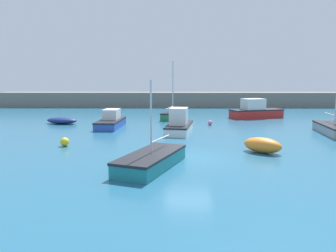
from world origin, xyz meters
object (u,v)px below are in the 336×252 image
at_px(fishing_dinghy_green, 262,145).
at_px(motorboat_grey_hull, 179,124).
at_px(mooring_buoy_yellow, 65,142).
at_px(cabin_cruiser_white, 111,121).
at_px(mooring_buoy_pink, 210,123).
at_px(sailboat_twin_hulled, 334,129).
at_px(motorboat_with_cabin, 255,111).
at_px(sailboat_tall_mast, 173,114).
at_px(sailboat_short_mast, 151,160).
at_px(rowboat_white_midwater, 62,120).

bearing_deg(fishing_dinghy_green, motorboat_grey_hull, 164.25).
bearing_deg(mooring_buoy_yellow, cabin_cruiser_white, 79.98).
bearing_deg(mooring_buoy_pink, motorboat_grey_hull, -124.54).
distance_m(sailboat_twin_hulled, fishing_dinghy_green, 9.78).
xyz_separation_m(sailboat_twin_hulled, motorboat_with_cabin, (-3.45, 10.57, 0.38)).
bearing_deg(sailboat_tall_mast, mooring_buoy_pink, -134.71).
height_order(motorboat_with_cabin, mooring_buoy_pink, motorboat_with_cabin).
bearing_deg(sailboat_short_mast, mooring_buoy_yellow, -109.43).
relative_size(sailboat_twin_hulled, sailboat_tall_mast, 0.86).
bearing_deg(cabin_cruiser_white, mooring_buoy_yellow, -6.79).
xyz_separation_m(motorboat_grey_hull, sailboat_tall_mast, (-0.46, 9.54, -0.26)).
bearing_deg(sailboat_short_mast, cabin_cruiser_white, -140.56).
height_order(sailboat_short_mast, motorboat_with_cabin, sailboat_short_mast).
bearing_deg(motorboat_grey_hull, mooring_buoy_pink, -25.63).
distance_m(sailboat_tall_mast, fishing_dinghy_green, 17.42).
bearing_deg(sailboat_twin_hulled, sailboat_tall_mast, -122.00).
relative_size(sailboat_twin_hulled, fishing_dinghy_green, 2.17).
relative_size(rowboat_white_midwater, mooring_buoy_pink, 7.99).
bearing_deg(sailboat_tall_mast, motorboat_grey_hull, -165.55).
bearing_deg(mooring_buoy_yellow, motorboat_grey_hull, 35.86).
relative_size(motorboat_grey_hull, mooring_buoy_yellow, 9.31).
relative_size(cabin_cruiser_white, rowboat_white_midwater, 1.52).
bearing_deg(cabin_cruiser_white, sailboat_twin_hulled, 82.16).
distance_m(rowboat_white_midwater, mooring_buoy_yellow, 11.04).
bearing_deg(fishing_dinghy_green, motorboat_with_cabin, 117.85).
relative_size(sailboat_twin_hulled, motorboat_with_cabin, 0.87).
bearing_deg(cabin_cruiser_white, rowboat_white_midwater, -109.61).
bearing_deg(sailboat_short_mast, sailboat_twin_hulled, 146.73).
bearing_deg(mooring_buoy_yellow, sailboat_tall_mast, 64.89).
bearing_deg(sailboat_short_mast, fishing_dinghy_green, 138.83).
xyz_separation_m(sailboat_short_mast, mooring_buoy_pink, (4.59, 14.74, -0.17)).
bearing_deg(motorboat_grey_hull, fishing_dinghy_green, -137.59).
bearing_deg(mooring_buoy_yellow, rowboat_white_midwater, 109.26).
bearing_deg(motorboat_grey_hull, sailboat_twin_hulled, -84.14).
xyz_separation_m(rowboat_white_midwater, fishing_dinghy_green, (15.79, -12.14, 0.12)).
xyz_separation_m(motorboat_with_cabin, mooring_buoy_pink, (-5.60, -5.58, -0.57)).
distance_m(motorboat_grey_hull, motorboat_with_cabin, 13.13).
height_order(sailboat_tall_mast, sailboat_short_mast, sailboat_tall_mast).
relative_size(sailboat_tall_mast, mooring_buoy_yellow, 10.93).
height_order(motorboat_grey_hull, sailboat_twin_hulled, sailboat_twin_hulled).
bearing_deg(rowboat_white_midwater, sailboat_short_mast, -43.95).
height_order(sailboat_twin_hulled, cabin_cruiser_white, sailboat_twin_hulled).
height_order(sailboat_tall_mast, rowboat_white_midwater, sailboat_tall_mast).
height_order(motorboat_grey_hull, fishing_dinghy_green, motorboat_grey_hull).
bearing_deg(mooring_buoy_pink, fishing_dinghy_green, -81.52).
xyz_separation_m(sailboat_short_mast, fishing_dinghy_green, (6.30, 3.30, 0.06)).
distance_m(mooring_buoy_yellow, mooring_buoy_pink, 14.27).
bearing_deg(motorboat_with_cabin, sailboat_short_mast, -135.25).
bearing_deg(sailboat_short_mast, rowboat_white_midwater, -127.25).
relative_size(motorboat_with_cabin, mooring_buoy_pink, 14.68).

